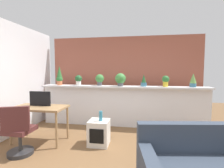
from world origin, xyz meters
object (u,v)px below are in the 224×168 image
at_px(vase_on_shelf, 101,116).
at_px(potted_plant_6, 193,80).
at_px(side_cube_shelf, 99,133).
at_px(potted_plant_0, 59,76).
at_px(office_chair, 19,134).
at_px(potted_plant_1, 78,80).
at_px(potted_plant_4, 144,81).
at_px(potted_plant_2, 100,79).
at_px(potted_plant_3, 120,79).
at_px(potted_plant_5, 166,80).
at_px(tv_monitor, 40,99).
at_px(desk, 40,111).

bearing_deg(vase_on_shelf, potted_plant_6, 30.57).
bearing_deg(side_cube_shelf, potted_plant_0, 140.35).
bearing_deg(office_chair, potted_plant_1, 77.51).
xyz_separation_m(potted_plant_4, potted_plant_6, (1.20, 0.02, 0.04)).
relative_size(potted_plant_2, potted_plant_3, 0.90).
distance_m(potted_plant_0, potted_plant_1, 0.57).
bearing_deg(potted_plant_3, potted_plant_4, 1.76).
bearing_deg(vase_on_shelf, office_chair, -153.46).
distance_m(potted_plant_4, potted_plant_6, 1.20).
relative_size(potted_plant_1, vase_on_shelf, 1.42).
bearing_deg(potted_plant_4, side_cube_shelf, -127.39).
xyz_separation_m(potted_plant_1, potted_plant_2, (0.59, 0.04, 0.02)).
bearing_deg(side_cube_shelf, potted_plant_4, 52.61).
relative_size(potted_plant_3, potted_plant_4, 1.07).
bearing_deg(office_chair, side_cube_shelf, 27.91).
height_order(potted_plant_5, tv_monitor, potted_plant_5).
bearing_deg(potted_plant_3, desk, -142.18).
xyz_separation_m(potted_plant_5, desk, (-2.71, -1.24, -0.59)).
bearing_deg(potted_plant_2, potted_plant_3, -5.99).
relative_size(potted_plant_0, office_chair, 0.60).
xyz_separation_m(potted_plant_5, office_chair, (-2.72, -1.86, -0.86)).
relative_size(potted_plant_2, vase_on_shelf, 1.54).
height_order(potted_plant_6, side_cube_shelf, potted_plant_6).
bearing_deg(vase_on_shelf, potted_plant_3, 77.81).
bearing_deg(vase_on_shelf, potted_plant_1, 127.29).
relative_size(potted_plant_4, desk, 0.29).
bearing_deg(tv_monitor, office_chair, -88.11).
bearing_deg(tv_monitor, potted_plant_1, 69.32).
relative_size(potted_plant_1, tv_monitor, 0.60).
height_order(potted_plant_0, tv_monitor, potted_plant_0).
relative_size(potted_plant_5, tv_monitor, 0.60).
xyz_separation_m(tv_monitor, side_cube_shelf, (1.30, -0.03, -0.66)).
distance_m(potted_plant_0, tv_monitor, 1.24).
relative_size(potted_plant_1, potted_plant_4, 0.89).
relative_size(side_cube_shelf, vase_on_shelf, 2.53).
relative_size(potted_plant_2, potted_plant_5, 1.09).
relative_size(potted_plant_1, potted_plant_5, 1.00).
distance_m(potted_plant_6, tv_monitor, 3.61).
height_order(potted_plant_3, potted_plant_4, potted_plant_3).
xyz_separation_m(desk, office_chair, (-0.01, -0.62, -0.28)).
bearing_deg(tv_monitor, desk, -66.89).
xyz_separation_m(potted_plant_1, desk, (-0.40, -1.23, -0.59)).
bearing_deg(tv_monitor, potted_plant_2, 49.41).
xyz_separation_m(potted_plant_0, potted_plant_6, (3.53, 0.02, -0.08)).
xyz_separation_m(potted_plant_0, potted_plant_4, (2.33, -0.01, -0.12)).
xyz_separation_m(desk, vase_on_shelf, (1.31, 0.03, -0.07)).
distance_m(potted_plant_1, vase_on_shelf, 1.63).
height_order(potted_plant_2, vase_on_shelf, potted_plant_2).
relative_size(office_chair, vase_on_shelf, 4.60).
xyz_separation_m(potted_plant_0, potted_plant_3, (1.72, -0.02, -0.07)).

